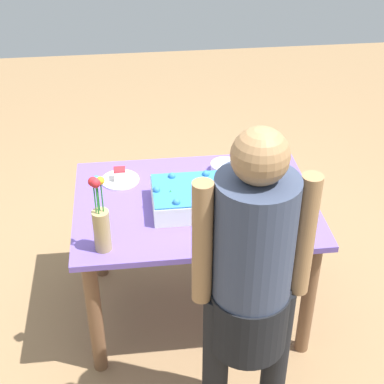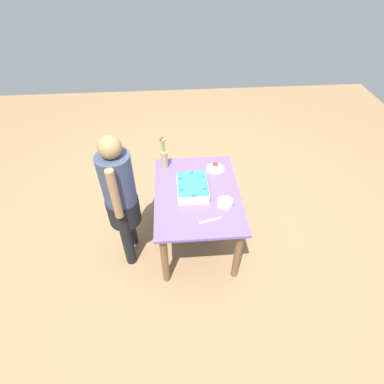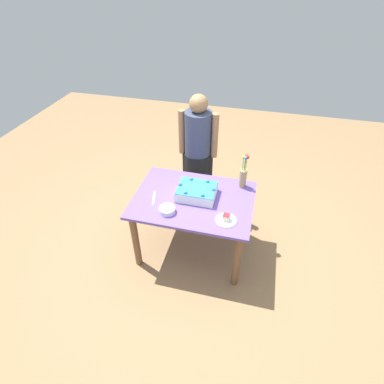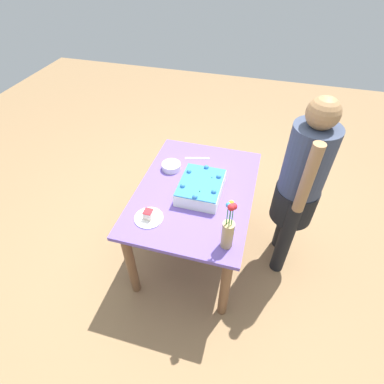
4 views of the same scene
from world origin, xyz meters
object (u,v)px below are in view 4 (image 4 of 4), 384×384
(sheet_cake, at_px, (201,187))
(serving_plate_with_slice, at_px, (149,216))
(cake_knife, at_px, (197,158))
(flower_vase, at_px, (228,230))
(person_standing, at_px, (300,183))
(fruit_bowl, at_px, (171,166))

(sheet_cake, relative_size, serving_plate_with_slice, 1.93)
(cake_knife, xyz_separation_m, flower_vase, (0.82, 0.40, 0.14))
(sheet_cake, height_order, person_standing, person_standing)
(cake_knife, bearing_deg, serving_plate_with_slice, -115.47)
(cake_knife, xyz_separation_m, fruit_bowl, (0.19, -0.16, 0.02))
(sheet_cake, relative_size, fruit_bowl, 2.51)
(cake_knife, bearing_deg, fruit_bowl, -145.29)
(serving_plate_with_slice, distance_m, flower_vase, 0.57)
(sheet_cake, bearing_deg, person_standing, 102.12)
(person_standing, bearing_deg, sheet_cake, 12.12)
(cake_knife, height_order, fruit_bowl, fruit_bowl)
(fruit_bowl, height_order, person_standing, person_standing)
(person_standing, bearing_deg, cake_knife, -17.44)
(sheet_cake, distance_m, serving_plate_with_slice, 0.44)
(serving_plate_with_slice, relative_size, person_standing, 0.13)
(sheet_cake, height_order, serving_plate_with_slice, sheet_cake)
(serving_plate_with_slice, distance_m, person_standing, 1.08)
(flower_vase, height_order, person_standing, person_standing)
(sheet_cake, xyz_separation_m, flower_vase, (0.42, 0.27, 0.09))
(sheet_cake, bearing_deg, cake_knife, -161.73)
(serving_plate_with_slice, xyz_separation_m, fruit_bowl, (-0.55, -0.02, 0.01))
(fruit_bowl, bearing_deg, flower_vase, 41.99)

